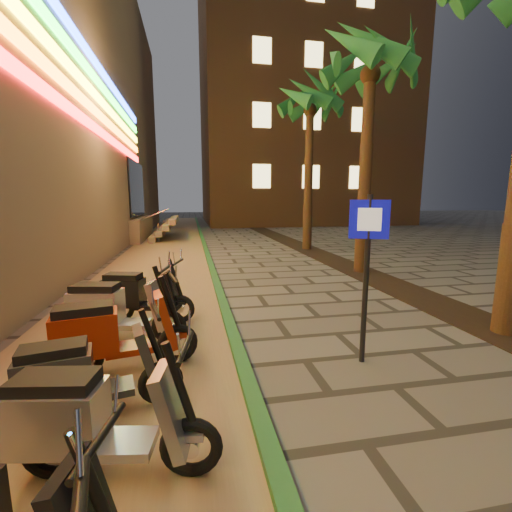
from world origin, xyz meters
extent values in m
plane|color=#474442|center=(0.00, 0.00, 0.00)|extent=(120.00, 120.00, 0.00)
cube|color=#8C7251|center=(-2.60, 10.00, 0.01)|extent=(3.40, 60.00, 0.01)
cube|color=#235F2D|center=(-0.90, 10.00, 0.05)|extent=(0.18, 60.00, 0.10)
cube|color=black|center=(3.60, 5.00, 0.01)|extent=(1.20, 40.00, 0.02)
cube|color=black|center=(-4.45, 18.00, 2.80)|extent=(0.08, 5.00, 3.00)
cube|color=gray|center=(-6.50, 18.00, 0.60)|extent=(5.00, 6.00, 1.20)
cube|color=#FF1414|center=(-4.45, 6.00, 4.50)|extent=(0.06, 26.00, 0.28)
cube|color=orange|center=(-4.45, 6.00, 5.05)|extent=(0.06, 26.00, 0.28)
cube|color=yellow|center=(-4.45, 6.00, 5.60)|extent=(0.06, 26.00, 0.28)
cube|color=#19E526|center=(-4.45, 6.00, 6.15)|extent=(0.06, 26.00, 0.28)
cube|color=gray|center=(-3.50, 18.00, 0.15)|extent=(0.35, 5.00, 0.30)
cube|color=gray|center=(-3.15, 18.00, 0.45)|extent=(0.35, 5.00, 0.30)
cube|color=gray|center=(-2.80, 18.00, 0.75)|extent=(0.35, 5.00, 0.30)
cube|color=gray|center=(-2.45, 18.00, 1.05)|extent=(0.35, 5.00, 0.30)
cylinder|color=silver|center=(-3.90, 16.00, 1.25)|extent=(2.09, 0.06, 0.81)
cylinder|color=silver|center=(-3.90, 20.00, 1.25)|extent=(2.09, 0.06, 0.81)
cube|color=brown|center=(9.00, 32.00, 12.50)|extent=(18.00, 16.00, 25.00)
cube|color=#FFE98C|center=(4.00, 23.97, 4.00)|extent=(1.40, 0.06, 1.80)
cube|color=#FFE98C|center=(8.00, 23.97, 4.00)|extent=(1.40, 0.06, 1.80)
cube|color=#FFE98C|center=(12.00, 23.97, 4.00)|extent=(1.40, 0.06, 1.80)
cube|color=#FFE98C|center=(4.00, 23.97, 8.50)|extent=(1.40, 0.06, 1.80)
cube|color=#FFE98C|center=(8.00, 23.97, 8.50)|extent=(1.40, 0.06, 1.80)
cube|color=#FFE98C|center=(12.00, 23.97, 8.50)|extent=(1.40, 0.06, 1.80)
cube|color=#FFE98C|center=(4.00, 23.97, 13.00)|extent=(1.40, 0.06, 1.80)
cube|color=#FFE98C|center=(8.00, 23.97, 13.00)|extent=(1.40, 0.06, 1.80)
cube|color=#FFE98C|center=(12.00, 23.97, 13.00)|extent=(1.40, 0.06, 1.80)
cylinder|color=#472D19|center=(3.60, 7.00, 2.85)|extent=(0.40, 0.40, 5.70)
sphere|color=#472D19|center=(3.60, 7.00, 5.70)|extent=(0.56, 0.56, 0.56)
cone|color=#184E1D|center=(4.49, 7.00, 6.15)|extent=(0.60, 1.93, 1.52)
cone|color=#184E1D|center=(4.28, 7.57, 6.15)|extent=(1.70, 1.86, 1.52)
cone|color=#184E1D|center=(3.75, 7.87, 6.15)|extent=(2.00, 0.93, 1.52)
cone|color=#184E1D|center=(3.16, 7.77, 6.15)|extent=(1.97, 1.48, 1.52)
cone|color=#184E1D|center=(2.77, 7.30, 6.15)|extent=(1.22, 2.02, 1.52)
cone|color=#184E1D|center=(2.77, 6.70, 6.15)|extent=(1.22, 2.02, 1.52)
cone|color=#184E1D|center=(3.16, 6.23, 6.15)|extent=(1.97, 1.48, 1.52)
cone|color=#184E1D|center=(3.75, 6.13, 6.15)|extent=(2.00, 0.93, 1.52)
cone|color=#184E1D|center=(4.28, 6.43, 6.15)|extent=(1.70, 1.86, 1.52)
cylinder|color=#472D19|center=(3.60, 12.00, 2.98)|extent=(0.40, 0.40, 5.95)
sphere|color=#472D19|center=(3.60, 12.00, 5.95)|extent=(0.56, 0.56, 0.56)
cone|color=#184E1D|center=(4.49, 12.00, 6.40)|extent=(0.60, 1.93, 1.52)
cone|color=#184E1D|center=(4.28, 12.57, 6.40)|extent=(1.70, 1.86, 1.52)
cone|color=#184E1D|center=(3.75, 12.87, 6.40)|extent=(2.00, 0.93, 1.52)
cone|color=#184E1D|center=(3.16, 12.77, 6.40)|extent=(1.97, 1.48, 1.52)
cone|color=#184E1D|center=(2.77, 12.30, 6.40)|extent=(1.22, 2.02, 1.52)
cone|color=#184E1D|center=(2.77, 11.70, 6.40)|extent=(1.22, 2.02, 1.52)
cone|color=#184E1D|center=(3.16, 11.23, 6.40)|extent=(1.97, 1.48, 1.52)
cone|color=#184E1D|center=(3.75, 11.13, 6.40)|extent=(2.00, 0.93, 1.52)
cone|color=#184E1D|center=(4.28, 11.43, 6.40)|extent=(1.70, 1.86, 1.52)
cylinder|color=black|center=(0.75, 1.51, 1.14)|extent=(0.07, 0.07, 2.28)
cube|color=#0D0CA7|center=(0.75, 1.50, 1.96)|extent=(0.47, 0.21, 0.50)
cube|color=white|center=(0.74, 1.47, 1.96)|extent=(0.28, 0.13, 0.29)
cylinder|color=black|center=(-2.03, -0.93, 0.75)|extent=(0.27, 0.12, 0.70)
cylinder|color=black|center=(-1.99, -0.94, 1.06)|extent=(0.15, 0.54, 0.04)
torus|color=black|center=(-2.66, 0.11, 0.26)|extent=(0.52, 0.18, 0.51)
cylinder|color=silver|center=(-2.66, 0.11, 0.26)|extent=(0.15, 0.12, 0.14)
torus|color=black|center=(-1.57, -0.07, 0.26)|extent=(0.52, 0.18, 0.51)
cylinder|color=silver|center=(-1.57, -0.07, 0.26)|extent=(0.15, 0.12, 0.14)
cube|color=#9B9BA2|center=(-2.12, 0.02, 0.30)|extent=(0.59, 0.42, 0.08)
cube|color=#9B9BA2|center=(-2.58, 0.10, 0.54)|extent=(0.74, 0.48, 0.49)
cube|color=black|center=(-2.58, 0.10, 0.83)|extent=(0.65, 0.41, 0.12)
cube|color=#9B9BA2|center=(-1.70, -0.04, 0.59)|extent=(0.32, 0.43, 0.69)
cylinder|color=black|center=(-1.64, -0.06, 0.79)|extent=(0.28, 0.11, 0.73)
cylinder|color=black|center=(-1.59, -0.06, 1.10)|extent=(0.13, 0.57, 0.04)
cube|color=#9B9BA2|center=(-1.57, -0.07, 0.37)|extent=(0.24, 0.17, 0.06)
torus|color=black|center=(-2.92, 0.78, 0.24)|extent=(0.50, 0.20, 0.49)
cylinder|color=silver|center=(-2.92, 0.78, 0.24)|extent=(0.15, 0.12, 0.13)
torus|color=black|center=(-1.89, 1.01, 0.24)|extent=(0.50, 0.20, 0.49)
cylinder|color=silver|center=(-1.89, 1.01, 0.24)|extent=(0.15, 0.12, 0.13)
cube|color=#26282B|center=(-2.41, 0.90, 0.28)|extent=(0.57, 0.43, 0.08)
cube|color=#26282B|center=(-2.84, 0.80, 0.52)|extent=(0.72, 0.49, 0.47)
cube|color=black|center=(-2.84, 0.80, 0.79)|extent=(0.63, 0.42, 0.11)
cube|color=#26282B|center=(-2.02, 0.98, 0.56)|extent=(0.33, 0.42, 0.66)
cylinder|color=black|center=(-1.95, 1.00, 0.75)|extent=(0.27, 0.12, 0.70)
cylinder|color=black|center=(-1.91, 1.01, 1.05)|extent=(0.16, 0.54, 0.04)
cube|color=#26282B|center=(-1.89, 1.01, 0.36)|extent=(0.23, 0.17, 0.06)
torus|color=black|center=(-2.90, 1.71, 0.28)|extent=(0.56, 0.21, 0.55)
cylinder|color=silver|center=(-2.90, 1.71, 0.28)|extent=(0.17, 0.13, 0.15)
torus|color=black|center=(-1.74, 1.94, 0.28)|extent=(0.56, 0.21, 0.55)
cylinder|color=silver|center=(-1.74, 1.94, 0.28)|extent=(0.17, 0.13, 0.15)
cube|color=maroon|center=(-2.33, 1.82, 0.32)|extent=(0.64, 0.47, 0.08)
cube|color=maroon|center=(-2.82, 1.72, 0.58)|extent=(0.81, 0.54, 0.53)
cube|color=black|center=(-2.82, 1.72, 0.89)|extent=(0.71, 0.46, 0.13)
cube|color=maroon|center=(-1.89, 1.92, 0.64)|extent=(0.36, 0.47, 0.75)
cylinder|color=black|center=(-1.81, 1.93, 0.85)|extent=(0.30, 0.13, 0.78)
cylinder|color=black|center=(-1.76, 1.94, 1.19)|extent=(0.17, 0.61, 0.05)
cube|color=maroon|center=(-1.74, 1.94, 0.40)|extent=(0.26, 0.19, 0.06)
torus|color=black|center=(-3.05, 2.84, 0.28)|extent=(0.56, 0.21, 0.55)
cylinder|color=silver|center=(-3.05, 2.84, 0.28)|extent=(0.17, 0.13, 0.15)
torus|color=black|center=(-1.89, 2.61, 0.28)|extent=(0.56, 0.21, 0.55)
cylinder|color=silver|center=(-1.89, 2.61, 0.28)|extent=(0.17, 0.13, 0.15)
cube|color=silver|center=(-2.48, 2.72, 0.32)|extent=(0.64, 0.47, 0.08)
cube|color=silver|center=(-2.97, 2.82, 0.58)|extent=(0.81, 0.54, 0.53)
cube|color=black|center=(-2.97, 2.82, 0.89)|extent=(0.71, 0.46, 0.13)
cube|color=silver|center=(-2.04, 2.63, 0.63)|extent=(0.36, 0.47, 0.74)
cylinder|color=black|center=(-1.96, 2.62, 0.85)|extent=(0.30, 0.13, 0.78)
cylinder|color=black|center=(-1.91, 2.61, 1.19)|extent=(0.17, 0.61, 0.05)
cube|color=silver|center=(-1.89, 2.61, 0.40)|extent=(0.26, 0.19, 0.06)
torus|color=black|center=(-2.82, 3.82, 0.26)|extent=(0.53, 0.22, 0.52)
cylinder|color=silver|center=(-2.82, 3.82, 0.26)|extent=(0.16, 0.13, 0.14)
torus|color=black|center=(-1.74, 3.54, 0.26)|extent=(0.53, 0.22, 0.52)
cylinder|color=silver|center=(-1.74, 3.54, 0.26)|extent=(0.16, 0.13, 0.14)
cube|color=black|center=(-2.29, 3.68, 0.30)|extent=(0.61, 0.46, 0.08)
cube|color=black|center=(-2.75, 3.80, 0.55)|extent=(0.77, 0.54, 0.50)
cube|color=black|center=(-2.75, 3.80, 0.84)|extent=(0.68, 0.46, 0.12)
cube|color=black|center=(-1.88, 3.58, 0.60)|extent=(0.36, 0.45, 0.70)
cylinder|color=black|center=(-1.81, 3.56, 0.80)|extent=(0.28, 0.14, 0.74)
cylinder|color=black|center=(-1.76, 3.55, 1.12)|extent=(0.19, 0.57, 0.04)
cube|color=black|center=(-1.74, 3.54, 0.38)|extent=(0.25, 0.19, 0.06)
camera|label=1|loc=(-1.52, -2.57, 2.21)|focal=24.00mm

